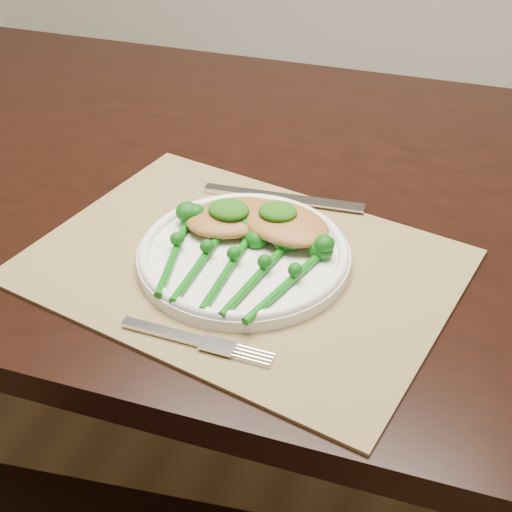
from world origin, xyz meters
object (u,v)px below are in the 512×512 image
(dining_table, at_px, (263,362))
(chicken_fillet_left, at_px, (235,217))
(dinner_plate, at_px, (244,254))
(broccolini_bundle, at_px, (227,271))
(placemat, at_px, (242,265))

(dining_table, distance_m, chicken_fillet_left, 0.43)
(dinner_plate, bearing_deg, chicken_fillet_left, 120.27)
(dinner_plate, relative_size, chicken_fillet_left, 2.06)
(dining_table, height_order, dinner_plate, dinner_plate)
(chicken_fillet_left, relative_size, broccolini_bundle, 0.63)
(broccolini_bundle, bearing_deg, dining_table, 103.60)
(placemat, xyz_separation_m, chicken_fillet_left, (-0.03, 0.05, 0.03))
(dining_table, xyz_separation_m, chicken_fillet_left, (0.01, -0.16, 0.40))
(dinner_plate, distance_m, broccolini_bundle, 0.05)
(dining_table, distance_m, broccolini_bundle, 0.47)
(dining_table, bearing_deg, dinner_plate, -79.15)
(placemat, relative_size, broccolini_bundle, 2.50)
(dining_table, relative_size, placemat, 3.24)
(dinner_plate, xyz_separation_m, broccolini_bundle, (-0.00, -0.05, 0.01))
(dining_table, relative_size, dinner_plate, 6.22)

